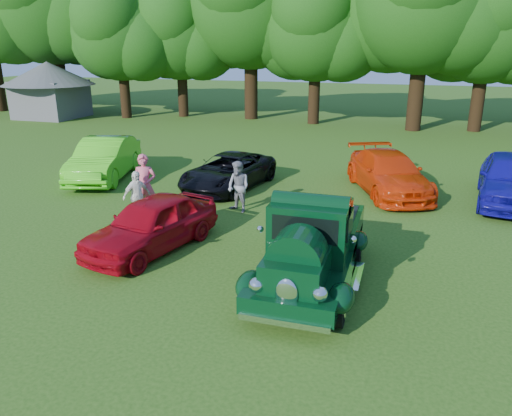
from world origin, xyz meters
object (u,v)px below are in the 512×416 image
(spectator_white, at_px, (137,196))
(gazebo, at_px, (49,83))
(red_convertible, at_px, (151,224))
(back_car_orange, at_px, (388,173))
(back_car_blue, at_px, (512,179))
(spectator_pink, at_px, (145,186))
(back_car_black, at_px, (228,171))
(back_car_lime, at_px, (104,159))
(spectator_grey, at_px, (238,187))
(hero_pickup, at_px, (311,247))

(spectator_white, distance_m, gazebo, 24.80)
(red_convertible, bearing_deg, back_car_orange, 65.83)
(back_car_blue, bearing_deg, spectator_white, -148.06)
(back_car_orange, height_order, spectator_pink, spectator_pink)
(red_convertible, bearing_deg, spectator_pink, 135.93)
(gazebo, bearing_deg, spectator_pink, -45.27)
(back_car_black, relative_size, back_car_blue, 0.91)
(back_car_lime, bearing_deg, spectator_grey, -35.06)
(red_convertible, relative_size, back_car_blue, 0.83)
(back_car_lime, xyz_separation_m, gazebo, (-13.42, 13.84, 1.60))
(hero_pickup, bearing_deg, back_car_blue, 55.83)
(hero_pickup, bearing_deg, spectator_grey, 127.04)
(red_convertible, relative_size, back_car_black, 0.91)
(back_car_black, height_order, spectator_pink, spectator_pink)
(red_convertible, relative_size, back_car_orange, 0.83)
(hero_pickup, distance_m, spectator_pink, 6.49)
(hero_pickup, relative_size, gazebo, 0.78)
(hero_pickup, xyz_separation_m, red_convertible, (-4.30, 0.63, -0.15))
(hero_pickup, distance_m, spectator_grey, 5.24)
(back_car_orange, distance_m, spectator_grey, 5.69)
(hero_pickup, distance_m, red_convertible, 4.35)
(back_car_blue, distance_m, spectator_grey, 9.10)
(hero_pickup, xyz_separation_m, gazebo, (-22.95, 20.30, 1.56))
(spectator_white, relative_size, gazebo, 0.24)
(spectator_pink, relative_size, spectator_grey, 1.19)
(hero_pickup, bearing_deg, red_convertible, 171.69)
(back_car_black, xyz_separation_m, spectator_white, (-1.37, -4.20, 0.14))
(hero_pickup, bearing_deg, back_car_black, 123.49)
(back_car_orange, relative_size, spectator_pink, 2.54)
(back_car_black, relative_size, spectator_pink, 2.32)
(back_car_lime, relative_size, spectator_white, 3.14)
(red_convertible, xyz_separation_m, back_car_lime, (-5.22, 5.83, 0.10))
(back_car_lime, bearing_deg, gazebo, 118.73)
(back_car_lime, relative_size, back_car_black, 1.07)
(back_car_orange, xyz_separation_m, spectator_grey, (-4.42, -3.59, 0.10))
(red_convertible, relative_size, spectator_white, 2.65)
(gazebo, bearing_deg, spectator_white, -46.09)
(hero_pickup, distance_m, back_car_black, 8.01)
(spectator_white, xyz_separation_m, gazebo, (-17.16, 17.83, 1.63))
(back_car_orange, bearing_deg, hero_pickup, -121.78)
(spectator_white, height_order, gazebo, gazebo)
(back_car_lime, height_order, spectator_pink, spectator_pink)
(spectator_grey, bearing_deg, spectator_white, -120.19)
(spectator_pink, bearing_deg, red_convertible, -77.15)
(spectator_pink, distance_m, spectator_white, 0.53)
(back_car_lime, bearing_deg, hero_pickup, -49.54)
(hero_pickup, bearing_deg, back_car_orange, 80.78)
(spectator_grey, bearing_deg, back_car_blue, 49.50)
(back_car_blue, distance_m, spectator_pink, 11.98)
(back_car_lime, distance_m, back_car_orange, 10.87)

